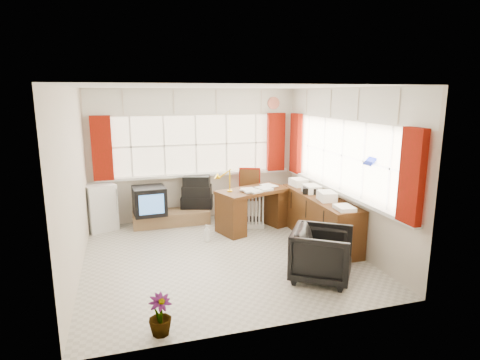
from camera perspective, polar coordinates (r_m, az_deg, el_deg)
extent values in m
plane|color=beige|center=(6.20, -2.61, -10.65)|extent=(4.00, 4.00, 0.00)
plane|color=beige|center=(7.76, -6.27, 3.57)|extent=(4.00, 0.00, 4.00)
plane|color=beige|center=(3.97, 4.19, -4.83)|extent=(4.00, 0.00, 4.00)
plane|color=beige|center=(5.71, -22.62, -0.47)|extent=(0.00, 4.00, 4.00)
plane|color=beige|center=(6.59, 14.42, 1.70)|extent=(0.00, 4.00, 4.00)
plane|color=white|center=(5.71, -2.86, 13.11)|extent=(4.00, 4.00, 0.00)
plane|color=#FFEDC9|center=(7.71, -6.27, 5.02)|extent=(3.60, 0.00, 3.60)
cube|color=white|center=(7.77, -6.12, 0.74)|extent=(3.70, 0.12, 0.05)
cube|color=white|center=(7.58, -15.24, 4.54)|extent=(0.03, 0.02, 1.10)
cube|color=white|center=(7.62, -10.72, 4.79)|extent=(0.03, 0.02, 1.10)
cube|color=white|center=(7.70, -6.26, 5.01)|extent=(0.03, 0.02, 1.10)
cube|color=white|center=(7.83, -1.92, 5.20)|extent=(0.03, 0.02, 1.10)
cube|color=white|center=(8.00, 2.26, 5.34)|extent=(0.03, 0.02, 1.10)
plane|color=#FFEDC9|center=(6.55, 14.36, 3.41)|extent=(0.00, 3.60, 3.60)
cube|color=white|center=(6.64, 13.80, -1.55)|extent=(0.12, 3.70, 0.05)
cube|color=white|center=(5.56, 20.56, 1.48)|extent=(0.02, 0.03, 1.10)
cube|color=white|center=(6.04, 17.17, 2.53)|extent=(0.02, 0.03, 1.10)
cube|color=white|center=(6.54, 14.29, 3.41)|extent=(0.02, 0.03, 1.10)
cube|color=white|center=(7.06, 11.81, 4.16)|extent=(0.02, 0.03, 1.10)
cube|color=white|center=(7.59, 9.68, 4.80)|extent=(0.02, 0.03, 1.10)
cube|color=maroon|center=(7.52, -19.04, 4.27)|extent=(0.35, 0.10, 1.15)
cube|color=maroon|center=(8.07, 5.12, 5.40)|extent=(0.35, 0.10, 1.15)
cube|color=maroon|center=(7.91, 7.95, 5.20)|extent=(0.10, 0.35, 1.15)
cube|color=maroon|center=(5.13, 23.26, 0.47)|extent=(0.10, 0.35, 1.15)
cube|color=silver|center=(7.63, -6.39, 10.97)|extent=(3.95, 0.08, 0.48)
cube|color=silver|center=(6.47, 14.59, 10.43)|extent=(0.08, 3.95, 0.48)
cube|color=#5A2F15|center=(7.14, 1.90, -1.55)|extent=(1.42, 1.02, 0.06)
cube|color=#5A2F15|center=(6.96, -1.35, -5.08)|extent=(0.47, 0.64, 0.68)
cube|color=#5A2F15|center=(7.54, 4.85, -3.75)|extent=(0.47, 0.64, 0.68)
cube|color=white|center=(7.13, 1.90, -1.24)|extent=(0.30, 0.35, 0.02)
cube|color=white|center=(7.13, 1.90, -1.21)|extent=(0.30, 0.35, 0.02)
cube|color=white|center=(7.13, 1.90, -1.18)|extent=(0.30, 0.35, 0.02)
cube|color=white|center=(7.13, 1.90, -1.15)|extent=(0.30, 0.35, 0.02)
cube|color=white|center=(7.12, 1.90, -1.12)|extent=(0.30, 0.35, 0.02)
cube|color=white|center=(7.12, 1.90, -1.09)|extent=(0.30, 0.35, 0.02)
cylinder|color=yellow|center=(6.98, -1.46, -1.54)|extent=(0.09, 0.09, 0.02)
cylinder|color=yellow|center=(6.94, -1.47, -0.13)|extent=(0.02, 0.02, 0.35)
cone|color=yellow|center=(6.91, -1.47, 0.99)|extent=(0.15, 0.13, 0.14)
cube|color=black|center=(7.74, 1.25, -5.75)|extent=(0.55, 0.55, 0.04)
cylinder|color=silver|center=(7.68, 1.26, -4.16)|extent=(0.06, 0.06, 0.49)
cube|color=#5A2F15|center=(7.61, 1.27, -2.41)|extent=(0.53, 0.52, 0.06)
cube|color=#5A2F15|center=(7.75, 1.39, -0.16)|extent=(0.36, 0.18, 0.47)
cube|color=maroon|center=(7.74, 1.39, -0.02)|extent=(0.40, 0.20, 0.49)
imported|color=black|center=(5.45, 11.55, -10.30)|extent=(1.05, 1.05, 0.70)
cube|color=white|center=(7.38, 1.76, -6.48)|extent=(0.45, 0.26, 0.08)
cube|color=white|center=(7.27, 0.29, -4.16)|extent=(0.05, 0.13, 0.55)
cube|color=white|center=(7.28, 0.79, -4.15)|extent=(0.05, 0.13, 0.55)
cube|color=white|center=(7.28, 1.28, -4.14)|extent=(0.05, 0.13, 0.55)
cube|color=white|center=(7.29, 1.78, -4.13)|extent=(0.05, 0.13, 0.55)
cube|color=white|center=(7.29, 2.27, -4.12)|extent=(0.05, 0.13, 0.55)
cube|color=white|center=(7.30, 2.77, -4.12)|extent=(0.05, 0.13, 0.55)
cube|color=white|center=(7.31, 3.26, -4.11)|extent=(0.05, 0.13, 0.55)
cube|color=#5A2F15|center=(6.84, 11.22, -5.33)|extent=(0.50, 2.00, 0.75)
cube|color=white|center=(6.04, 14.64, -3.66)|extent=(0.24, 0.32, 0.10)
cube|color=white|center=(6.48, 12.23, -2.44)|extent=(0.24, 0.32, 0.10)
cube|color=white|center=(6.94, 10.13, -1.38)|extent=(0.24, 0.32, 0.10)
cube|color=white|center=(7.41, 8.30, -0.45)|extent=(0.24, 0.32, 0.10)
cube|color=black|center=(6.93, 9.94, -1.35)|extent=(0.36, 0.39, 0.11)
cube|color=olive|center=(7.67, -9.75, -5.29)|extent=(1.40, 0.50, 0.25)
cube|color=black|center=(7.44, -12.76, -2.90)|extent=(0.60, 0.55, 0.51)
cube|color=#4B87D4|center=(7.19, -12.46, -3.43)|extent=(0.43, 0.05, 0.35)
cube|color=black|center=(7.80, -6.11, -3.08)|extent=(0.68, 0.54, 0.22)
cube|color=black|center=(7.74, -6.15, -1.55)|extent=(0.63, 0.50, 0.21)
cube|color=black|center=(7.70, -6.18, -0.08)|extent=(0.57, 0.47, 0.20)
cube|color=white|center=(7.63, -19.28, -3.61)|extent=(0.63, 0.63, 0.83)
cube|color=silver|center=(7.44, -17.10, -2.87)|extent=(0.03, 0.03, 0.44)
imported|color=white|center=(6.71, -4.73, -7.55)|extent=(0.16, 0.16, 0.29)
imported|color=#8BD0C5|center=(7.56, -10.75, -5.75)|extent=(0.10, 0.10, 0.21)
imported|color=black|center=(4.36, -11.29, -18.34)|extent=(0.31, 0.31, 0.43)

